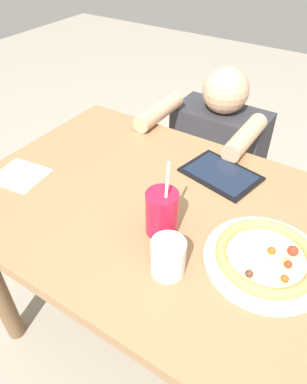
{
  "coord_description": "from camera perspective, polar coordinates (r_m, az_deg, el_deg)",
  "views": [
    {
      "loc": [
        0.41,
        -0.69,
        1.47
      ],
      "look_at": [
        -0.04,
        0.01,
        0.78
      ],
      "focal_mm": 33.4,
      "sensor_mm": 36.0,
      "label": 1
    }
  ],
  "objects": [
    {
      "name": "ground_plane",
      "position": [
        1.67,
        1.01,
        -21.69
      ],
      "size": [
        8.0,
        8.0,
        0.0
      ],
      "primitive_type": "plane",
      "color": "#9E9384"
    },
    {
      "name": "dining_table",
      "position": [
        1.16,
        1.36,
        -6.5
      ],
      "size": [
        1.22,
        0.83,
        0.75
      ],
      "color": "#936D47",
      "rests_on": "ground"
    },
    {
      "name": "pizza_near",
      "position": [
        0.96,
        17.51,
        -9.98
      ],
      "size": [
        0.31,
        0.31,
        0.04
      ],
      "color": "#B7B7BC",
      "rests_on": "dining_table"
    },
    {
      "name": "drink_cup_colored",
      "position": [
        0.96,
        1.36,
        -3.32
      ],
      "size": [
        0.09,
        0.09,
        0.23
      ],
      "color": "red",
      "rests_on": "dining_table"
    },
    {
      "name": "water_cup_clear",
      "position": [
        0.87,
        2.35,
        -10.33
      ],
      "size": [
        0.09,
        0.09,
        0.1
      ],
      "color": "silver",
      "rests_on": "dining_table"
    },
    {
      "name": "paper_napkin",
      "position": [
        1.27,
        -20.51,
        2.51
      ],
      "size": [
        0.18,
        0.16,
        0.0
      ],
      "primitive_type": "cube",
      "rotation": [
        0.0,
        0.0,
        0.13
      ],
      "color": "white",
      "rests_on": "dining_table"
    },
    {
      "name": "tablet",
      "position": [
        1.21,
        10.7,
        2.83
      ],
      "size": [
        0.27,
        0.22,
        0.01
      ],
      "color": "black",
      "rests_on": "dining_table"
    },
    {
      "name": "diner_seated",
      "position": [
        1.8,
        9.66,
        3.15
      ],
      "size": [
        0.45,
        0.54,
        0.93
      ],
      "color": "#333847",
      "rests_on": "ground"
    }
  ]
}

